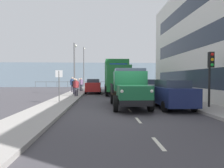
{
  "coord_description": "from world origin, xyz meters",
  "views": [
    {
      "loc": [
        1.59,
        10.01,
        1.85
      ],
      "look_at": [
        0.36,
        -12.54,
        1.12
      ],
      "focal_mm": 30.29,
      "sensor_mm": 36.0,
      "label": 1
    }
  ],
  "objects_px": {
    "pedestrian_strolling": "(79,83)",
    "lamp_post_far": "(84,64)",
    "pedestrian_couple_a": "(76,86)",
    "pedestrian_near_railing": "(74,85)",
    "car_silver_kerbside_1": "(148,89)",
    "lamp_post_promenade": "(75,63)",
    "pedestrian_in_dark_coat": "(81,83)",
    "lorry_cargo_green": "(116,76)",
    "car_navy_kerbside_near": "(170,94)",
    "truck_vintage_green": "(130,89)",
    "car_red_oppositeside_0": "(93,86)",
    "pedestrian_couple_b": "(72,83)",
    "traffic_light_near": "(211,67)",
    "street_sign": "(59,80)"
  },
  "relations": [
    {
      "from": "pedestrian_strolling",
      "to": "lamp_post_far",
      "type": "bearing_deg",
      "value": -91.11
    },
    {
      "from": "pedestrian_couple_a",
      "to": "pedestrian_strolling",
      "type": "distance_m",
      "value": 8.69
    },
    {
      "from": "pedestrian_couple_a",
      "to": "pedestrian_near_railing",
      "type": "height_order",
      "value": "pedestrian_near_railing"
    },
    {
      "from": "pedestrian_couple_a",
      "to": "pedestrian_strolling",
      "type": "bearing_deg",
      "value": -85.24
    },
    {
      "from": "car_silver_kerbside_1",
      "to": "pedestrian_couple_a",
      "type": "bearing_deg",
      "value": -9.37
    },
    {
      "from": "lamp_post_promenade",
      "to": "pedestrian_in_dark_coat",
      "type": "bearing_deg",
      "value": -94.92
    },
    {
      "from": "lorry_cargo_green",
      "to": "lamp_post_far",
      "type": "height_order",
      "value": "lamp_post_far"
    },
    {
      "from": "car_navy_kerbside_near",
      "to": "pedestrian_strolling",
      "type": "xyz_separation_m",
      "value": [
        7.31,
        -15.28,
        0.21
      ]
    },
    {
      "from": "pedestrian_near_railing",
      "to": "lamp_post_promenade",
      "type": "bearing_deg",
      "value": -83.15
    },
    {
      "from": "lamp_post_promenade",
      "to": "pedestrian_couple_a",
      "type": "bearing_deg",
      "value": 100.17
    },
    {
      "from": "lorry_cargo_green",
      "to": "car_navy_kerbside_near",
      "type": "bearing_deg",
      "value": 103.41
    },
    {
      "from": "pedestrian_in_dark_coat",
      "to": "lamp_post_promenade",
      "type": "bearing_deg",
      "value": 85.08
    },
    {
      "from": "pedestrian_couple_a",
      "to": "lamp_post_far",
      "type": "xyz_separation_m",
      "value": [
        0.61,
        -14.41,
        3.13
      ]
    },
    {
      "from": "truck_vintage_green",
      "to": "car_red_oppositeside_0",
      "type": "bearing_deg",
      "value": -76.54
    },
    {
      "from": "lorry_cargo_green",
      "to": "pedestrian_couple_a",
      "type": "relative_size",
      "value": 5.04
    },
    {
      "from": "lamp_post_far",
      "to": "pedestrian_near_railing",
      "type": "bearing_deg",
      "value": 90.83
    },
    {
      "from": "pedestrian_couple_b",
      "to": "traffic_light_near",
      "type": "xyz_separation_m",
      "value": [
        -9.81,
        12.08,
        1.26
      ]
    },
    {
      "from": "car_navy_kerbside_near",
      "to": "pedestrian_near_railing",
      "type": "height_order",
      "value": "pedestrian_near_railing"
    },
    {
      "from": "pedestrian_in_dark_coat",
      "to": "lamp_post_far",
      "type": "bearing_deg",
      "value": -87.44
    },
    {
      "from": "traffic_light_near",
      "to": "car_red_oppositeside_0",
      "type": "bearing_deg",
      "value": -59.1
    },
    {
      "from": "car_red_oppositeside_0",
      "to": "lamp_post_promenade",
      "type": "relative_size",
      "value": 0.72
    },
    {
      "from": "pedestrian_near_railing",
      "to": "pedestrian_couple_a",
      "type": "bearing_deg",
      "value": 102.46
    },
    {
      "from": "car_red_oppositeside_0",
      "to": "pedestrian_near_railing",
      "type": "bearing_deg",
      "value": 59.09
    },
    {
      "from": "pedestrian_near_railing",
      "to": "pedestrian_in_dark_coat",
      "type": "relative_size",
      "value": 0.98
    },
    {
      "from": "car_navy_kerbside_near",
      "to": "car_silver_kerbside_1",
      "type": "distance_m",
      "value": 5.53
    },
    {
      "from": "pedestrian_strolling",
      "to": "traffic_light_near",
      "type": "bearing_deg",
      "value": 120.74
    },
    {
      "from": "car_silver_kerbside_1",
      "to": "traffic_light_near",
      "type": "relative_size",
      "value": 1.29
    },
    {
      "from": "lamp_post_promenade",
      "to": "car_red_oppositeside_0",
      "type": "bearing_deg",
      "value": -139.63
    },
    {
      "from": "lamp_post_far",
      "to": "car_silver_kerbside_1",
      "type": "bearing_deg",
      "value": 114.91
    },
    {
      "from": "pedestrian_in_dark_coat",
      "to": "traffic_light_near",
      "type": "bearing_deg",
      "value": 122.36
    },
    {
      "from": "lamp_post_far",
      "to": "car_red_oppositeside_0",
      "type": "bearing_deg",
      "value": 102.08
    },
    {
      "from": "truck_vintage_green",
      "to": "lamp_post_promenade",
      "type": "height_order",
      "value": "lamp_post_promenade"
    },
    {
      "from": "car_navy_kerbside_near",
      "to": "pedestrian_in_dark_coat",
      "type": "xyz_separation_m",
      "value": [
        6.87,
        -13.6,
        0.26
      ]
    },
    {
      "from": "lamp_post_promenade",
      "to": "pedestrian_couple_b",
      "type": "bearing_deg",
      "value": -72.37
    },
    {
      "from": "car_navy_kerbside_near",
      "to": "pedestrian_in_dark_coat",
      "type": "distance_m",
      "value": 15.24
    },
    {
      "from": "pedestrian_near_railing",
      "to": "lamp_post_far",
      "type": "height_order",
      "value": "lamp_post_far"
    },
    {
      "from": "pedestrian_couple_a",
      "to": "pedestrian_strolling",
      "type": "height_order",
      "value": "pedestrian_strolling"
    },
    {
      "from": "truck_vintage_green",
      "to": "car_silver_kerbside_1",
      "type": "relative_size",
      "value": 1.37
    },
    {
      "from": "pedestrian_couple_a",
      "to": "traffic_light_near",
      "type": "bearing_deg",
      "value": 140.39
    },
    {
      "from": "pedestrian_near_railing",
      "to": "lamp_post_far",
      "type": "bearing_deg",
      "value": -89.17
    },
    {
      "from": "lorry_cargo_green",
      "to": "pedestrian_strolling",
      "type": "relative_size",
      "value": 5.03
    },
    {
      "from": "traffic_light_near",
      "to": "lamp_post_far",
      "type": "bearing_deg",
      "value": -66.66
    },
    {
      "from": "lorry_cargo_green",
      "to": "pedestrian_couple_b",
      "type": "height_order",
      "value": "lorry_cargo_green"
    },
    {
      "from": "car_silver_kerbside_1",
      "to": "pedestrian_couple_a",
      "type": "xyz_separation_m",
      "value": [
        6.59,
        -1.09,
        0.21
      ]
    },
    {
      "from": "traffic_light_near",
      "to": "pedestrian_strolling",
      "type": "bearing_deg",
      "value": -59.26
    },
    {
      "from": "traffic_light_near",
      "to": "street_sign",
      "type": "relative_size",
      "value": 1.42
    },
    {
      "from": "car_silver_kerbside_1",
      "to": "pedestrian_couple_b",
      "type": "xyz_separation_m",
      "value": [
        7.67,
        -5.95,
        0.32
      ]
    },
    {
      "from": "pedestrian_in_dark_coat",
      "to": "traffic_light_near",
      "type": "distance_m",
      "value": 16.87
    },
    {
      "from": "car_silver_kerbside_1",
      "to": "lamp_post_far",
      "type": "relative_size",
      "value": 0.6
    },
    {
      "from": "truck_vintage_green",
      "to": "traffic_light_near",
      "type": "distance_m",
      "value": 4.86
    }
  ]
}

